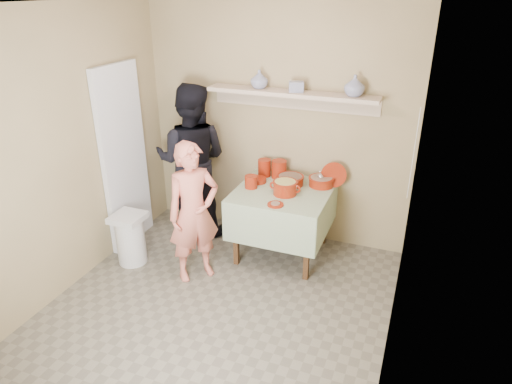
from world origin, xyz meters
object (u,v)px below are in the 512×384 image
at_px(person_helper, 192,160).
at_px(trash_bin, 131,238).
at_px(person_cook, 194,213).
at_px(serving_table, 283,200).
at_px(cazuela_rice, 285,187).

xyz_separation_m(person_helper, trash_bin, (-0.28, -0.90, -0.60)).
relative_size(person_cook, person_helper, 0.81).
distance_m(serving_table, trash_bin, 1.65).
xyz_separation_m(person_helper, serving_table, (1.16, -0.16, -0.24)).
bearing_deg(trash_bin, person_helper, 72.94).
distance_m(cazuela_rice, trash_bin, 1.71).
xyz_separation_m(person_cook, serving_table, (0.68, 0.71, -0.07)).
xyz_separation_m(person_cook, trash_bin, (-0.76, -0.03, -0.43)).
bearing_deg(trash_bin, serving_table, 27.37).
bearing_deg(person_helper, cazuela_rice, 155.77).
distance_m(person_cook, person_helper, 1.01).
relative_size(person_helper, trash_bin, 3.15).
bearing_deg(person_helper, trash_bin, 60.37).
bearing_deg(trash_bin, person_cook, 2.51).
bearing_deg(person_cook, person_helper, 69.98).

